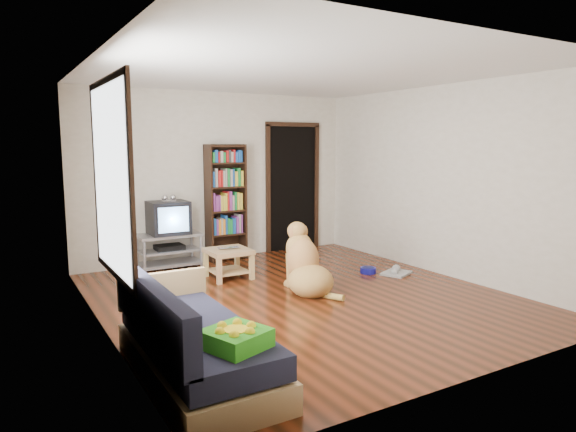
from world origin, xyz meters
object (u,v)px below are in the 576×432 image
dog_bowl (368,270)px  dog (305,266)px  sofa (191,346)px  crt_tv (168,217)px  laptop (229,249)px  bookshelf (226,196)px  tv_stand (169,249)px  grey_rag (396,273)px  coffee_table (228,258)px  green_cushion (236,338)px

dog_bowl → dog: dog is taller
sofa → dog: bearing=37.4°
crt_tv → laptop: bearing=-64.9°
sofa → dog: dog is taller
bookshelf → dog: (0.10, -2.18, -0.68)m
tv_stand → sofa: (-0.97, -3.63, -0.01)m
grey_rag → sofa: sofa is taller
grey_rag → tv_stand: 3.30m
dog_bowl → tv_stand: bearing=142.6°
bookshelf → sofa: bookshelf is taller
grey_rag → sofa: bearing=-155.6°
bookshelf → coffee_table: (-0.45, -1.10, -0.72)m
dog_bowl → sofa: (-3.28, -1.87, 0.22)m
crt_tv → dog: size_ratio=0.54×
green_cushion → tv_stand: green_cushion is taller
grey_rag → tv_stand: (-2.60, 2.01, 0.25)m
tv_stand → bookshelf: size_ratio=0.50×
sofa → dog: (2.02, 1.55, 0.06)m
laptop → dog_bowl: laptop is taller
grey_rag → crt_tv: size_ratio=0.69×
green_cushion → sofa: (-0.12, 0.56, -0.22)m
coffee_table → dog: bearing=-62.8°
laptop → bookshelf: size_ratio=0.16×
dog_bowl → crt_tv: crt_tv is taller
green_cushion → grey_rag: bearing=12.6°
tv_stand → coffee_table: bearing=-63.8°
green_cushion → dog_bowl: size_ratio=1.74×
laptop → grey_rag: laptop is taller
laptop → tv_stand: bearing=125.8°
sofa → green_cushion: bearing=-77.6°
coffee_table → sofa: bearing=-119.3°
laptop → crt_tv: size_ratio=0.51×
green_cushion → dog: dog is taller
tv_stand → sofa: size_ratio=0.50×
tv_stand → dog_bowl: bearing=-37.4°
dog → sofa: bearing=-142.6°
laptop → crt_tv: (-0.50, 1.06, 0.33)m
dog_bowl → sofa: sofa is taller
grey_rag → crt_tv: bearing=142.1°
coffee_table → dog: (0.55, -1.07, 0.04)m
sofa → coffee_table: 3.01m
bookshelf → dog: bearing=-87.4°
green_cushion → laptop: 3.43m
bookshelf → coffee_table: size_ratio=3.27×
crt_tv → bookshelf: bookshelf is taller
sofa → coffee_table: sofa is taller
dog_bowl → green_cushion: bearing=-142.3°
laptop → coffee_table: laptop is taller
laptop → grey_rag: size_ratio=0.74×
grey_rag → bookshelf: bookshelf is taller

